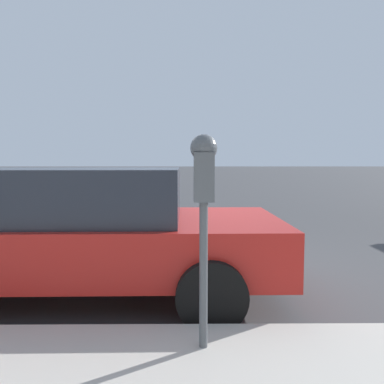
% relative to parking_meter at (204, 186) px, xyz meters
% --- Properties ---
extents(ground_plane, '(220.00, 220.00, 0.00)m').
position_rel_parking_meter_xyz_m(ground_plane, '(2.58, 0.06, -1.33)').
color(ground_plane, '#424244').
extents(parking_meter, '(0.21, 0.19, 1.53)m').
position_rel_parking_meter_xyz_m(parking_meter, '(0.00, 0.00, 0.00)').
color(parking_meter, '#4C5156').
rests_on(parking_meter, sidewalk).
extents(car_red, '(2.14, 4.30, 1.42)m').
position_rel_parking_meter_xyz_m(car_red, '(1.52, 1.29, -0.57)').
color(car_red, '#B21E19').
rests_on(car_red, ground_plane).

